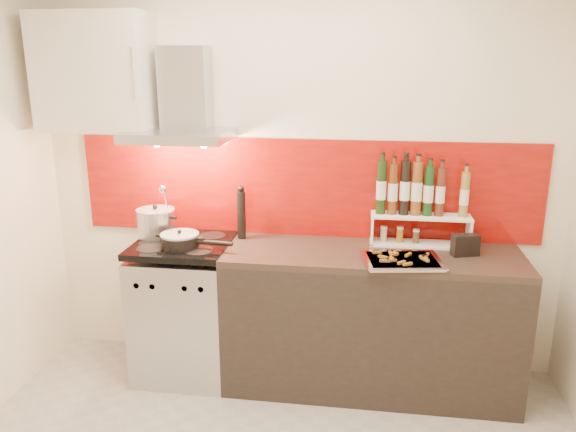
% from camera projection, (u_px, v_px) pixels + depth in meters
% --- Properties ---
extents(back_wall, '(3.40, 0.02, 2.60)m').
position_uv_depth(back_wall, '(298.00, 175.00, 3.65)').
color(back_wall, silver).
rests_on(back_wall, ground).
extents(backsplash, '(3.00, 0.02, 0.64)m').
position_uv_depth(backsplash, '(305.00, 188.00, 3.66)').
color(backsplash, maroon).
rests_on(backsplash, back_wall).
extents(range_stove, '(0.60, 0.60, 0.91)m').
position_uv_depth(range_stove, '(186.00, 310.00, 3.69)').
color(range_stove, '#B7B7BA').
rests_on(range_stove, ground).
extents(counter, '(1.80, 0.60, 0.90)m').
position_uv_depth(counter, '(370.00, 320.00, 3.53)').
color(counter, black).
rests_on(counter, ground).
extents(range_hood, '(0.62, 0.50, 0.61)m').
position_uv_depth(range_hood, '(183.00, 107.00, 3.47)').
color(range_hood, '#B7B7BA').
rests_on(range_hood, back_wall).
extents(upper_cabinet, '(0.70, 0.35, 0.72)m').
position_uv_depth(upper_cabinet, '(95.00, 73.00, 3.48)').
color(upper_cabinet, beige).
rests_on(upper_cabinet, back_wall).
extents(stock_pot, '(0.25, 0.25, 0.21)m').
position_uv_depth(stock_pot, '(156.00, 223.00, 3.66)').
color(stock_pot, '#B7B7BA').
rests_on(stock_pot, range_stove).
extents(saute_pan, '(0.46, 0.24, 0.11)m').
position_uv_depth(saute_pan, '(181.00, 240.00, 3.46)').
color(saute_pan, black).
rests_on(saute_pan, range_stove).
extents(utensil_jar, '(0.08, 0.12, 0.37)m').
position_uv_depth(utensil_jar, '(166.00, 223.00, 3.62)').
color(utensil_jar, silver).
rests_on(utensil_jar, range_stove).
extents(pepper_mill, '(0.06, 0.06, 0.35)m').
position_uv_depth(pepper_mill, '(241.00, 213.00, 3.63)').
color(pepper_mill, black).
rests_on(pepper_mill, counter).
extents(step_shelf, '(0.61, 0.17, 0.54)m').
position_uv_depth(step_shelf, '(416.00, 205.00, 3.47)').
color(step_shelf, white).
rests_on(step_shelf, counter).
extents(caddy_box, '(0.17, 0.11, 0.14)m').
position_uv_depth(caddy_box, '(465.00, 246.00, 3.33)').
color(caddy_box, black).
rests_on(caddy_box, counter).
extents(baking_tray, '(0.49, 0.40, 0.03)m').
position_uv_depth(baking_tray, '(402.00, 260.00, 3.22)').
color(baking_tray, silver).
rests_on(baking_tray, counter).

